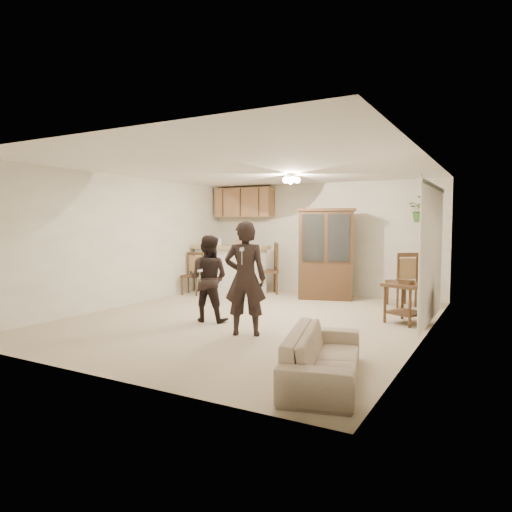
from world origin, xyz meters
The scene contains 23 objects.
floor centered at (0.00, 0.00, 0.00)m, with size 6.50×6.50×0.00m, color #C7B296.
ceiling centered at (0.00, 0.00, 2.50)m, with size 5.50×6.50×0.02m, color white.
wall_back centered at (0.00, 3.25, 1.25)m, with size 5.50×0.02×2.50m, color white.
wall_front centered at (0.00, -3.25, 1.25)m, with size 5.50×0.02×2.50m, color white.
wall_left centered at (-2.75, 0.00, 1.25)m, with size 0.02×6.50×2.50m, color white.
wall_right centered at (2.75, 0.00, 1.25)m, with size 0.02×6.50×2.50m, color white.
breakfast_bar centered at (-1.85, 2.35, 0.50)m, with size 1.60×0.55×1.00m, color white.
bar_top centered at (-1.85, 2.35, 1.05)m, with size 1.75×0.70×0.08m, color tan.
upper_cabinets centered at (-1.90, 3.07, 2.10)m, with size 1.50×0.34×0.70m, color olive.
vertical_blinds centered at (2.71, 0.90, 1.10)m, with size 0.06×2.30×2.10m, color silver, non-canonical shape.
ceiling_fixture centered at (0.20, 1.20, 2.40)m, with size 0.36×0.36×0.20m, color #FFEFBF, non-canonical shape.
hanging_plant centered at (2.30, 2.40, 1.85)m, with size 0.43×0.37×0.48m, color #2E5421.
plant_cord centered at (2.30, 2.40, 2.17)m, with size 0.01×0.01×0.65m, color black.
sofa centered at (2.13, -2.22, 0.37)m, with size 1.87×0.73×0.73m, color beige.
adult centered at (0.49, -0.98, 0.90)m, with size 0.66×0.43×1.80m, color black.
child centered at (-0.50, -0.47, 0.68)m, with size 0.66×0.51×1.35m, color black.
china_hutch centered at (0.40, 2.54, 0.94)m, with size 1.29×0.78×1.90m.
side_table centered at (2.34, 0.92, 0.33)m, with size 0.76×0.76×0.70m.
chair_bar centered at (-2.46, 1.71, 0.27)m, with size 0.50×0.50×0.94m.
chair_hutch_left centered at (-1.05, 2.63, 0.33)m, with size 0.71×0.71×1.15m.
chair_hutch_right centered at (1.96, 2.49, 0.29)m, with size 0.65×0.65×1.04m.
controller_adult centered at (0.64, -1.32, 1.24)m, with size 0.04×0.14×0.04m, color white.
controller_child centered at (-0.43, -0.79, 0.86)m, with size 0.04×0.12×0.04m, color white.
Camera 1 is at (3.72, -6.51, 1.58)m, focal length 32.00 mm.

